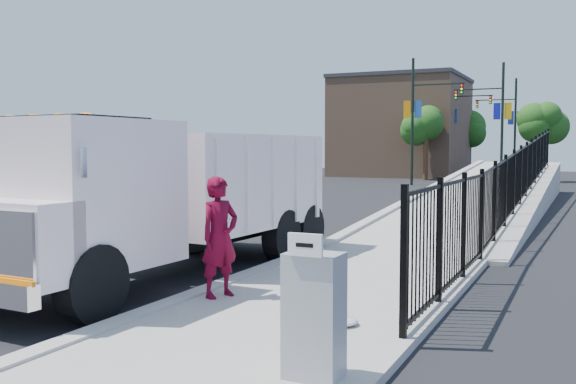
% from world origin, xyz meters
% --- Properties ---
extents(ground, '(120.00, 120.00, 0.00)m').
position_xyz_m(ground, '(0.00, 0.00, 0.00)').
color(ground, black).
rests_on(ground, ground).
extents(sidewalk, '(3.55, 12.00, 0.12)m').
position_xyz_m(sidewalk, '(1.93, -2.00, 0.06)').
color(sidewalk, '#9E998E').
rests_on(sidewalk, ground).
extents(curb, '(0.30, 12.00, 0.16)m').
position_xyz_m(curb, '(0.00, -2.00, 0.08)').
color(curb, '#ADAAA3').
rests_on(curb, ground).
extents(ramp, '(3.95, 24.06, 3.19)m').
position_xyz_m(ramp, '(2.12, 16.00, 0.00)').
color(ramp, '#9E998E').
rests_on(ramp, ground).
extents(iron_fence, '(0.10, 28.00, 1.80)m').
position_xyz_m(iron_fence, '(3.55, 12.00, 0.90)').
color(iron_fence, black).
rests_on(iron_fence, ground).
extents(truck, '(3.09, 8.50, 2.87)m').
position_xyz_m(truck, '(-1.57, 0.15, 1.62)').
color(truck, black).
rests_on(truck, ground).
extents(worker, '(0.65, 0.78, 1.84)m').
position_xyz_m(worker, '(0.45, -1.10, 1.04)').
color(worker, '#5B041B').
rests_on(worker, sidewalk).
extents(utility_cabinet, '(0.55, 0.40, 1.25)m').
position_xyz_m(utility_cabinet, '(3.10, -3.68, 0.75)').
color(utility_cabinet, gray).
rests_on(utility_cabinet, sidewalk).
extents(arrow_sign, '(0.35, 0.04, 0.22)m').
position_xyz_m(arrow_sign, '(3.10, -3.90, 1.48)').
color(arrow_sign, white).
rests_on(arrow_sign, utility_cabinet).
extents(debris, '(0.43, 0.43, 0.11)m').
position_xyz_m(debris, '(2.69, -1.79, 0.17)').
color(debris, silver).
rests_on(debris, sidewalk).
extents(light_pole_0, '(3.77, 0.22, 8.00)m').
position_xyz_m(light_pole_0, '(-4.42, 30.81, 4.36)').
color(light_pole_0, black).
rests_on(light_pole_0, ground).
extents(light_pole_1, '(3.77, 0.22, 8.00)m').
position_xyz_m(light_pole_1, '(-0.13, 35.31, 4.36)').
color(light_pole_1, black).
rests_on(light_pole_1, ground).
extents(light_pole_2, '(3.77, 0.22, 8.00)m').
position_xyz_m(light_pole_2, '(-4.11, 40.99, 4.36)').
color(light_pole_2, black).
rests_on(light_pole_2, ground).
extents(light_pole_3, '(3.78, 0.22, 8.00)m').
position_xyz_m(light_pole_3, '(-0.38, 45.91, 4.36)').
color(light_pole_3, black).
rests_on(light_pole_3, ground).
extents(tree_0, '(2.57, 2.57, 5.29)m').
position_xyz_m(tree_0, '(-5.37, 37.32, 3.94)').
color(tree_0, '#382314').
rests_on(tree_0, ground).
extents(tree_1, '(2.25, 2.25, 5.13)m').
position_xyz_m(tree_1, '(2.22, 38.35, 3.92)').
color(tree_1, '#382314').
rests_on(tree_1, ground).
extents(tree_2, '(3.06, 3.06, 5.53)m').
position_xyz_m(tree_2, '(-4.40, 49.48, 3.97)').
color(tree_2, '#382314').
rests_on(tree_2, ground).
extents(building, '(10.00, 10.00, 8.00)m').
position_xyz_m(building, '(-9.00, 44.00, 4.00)').
color(building, '#8C664C').
rests_on(building, ground).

